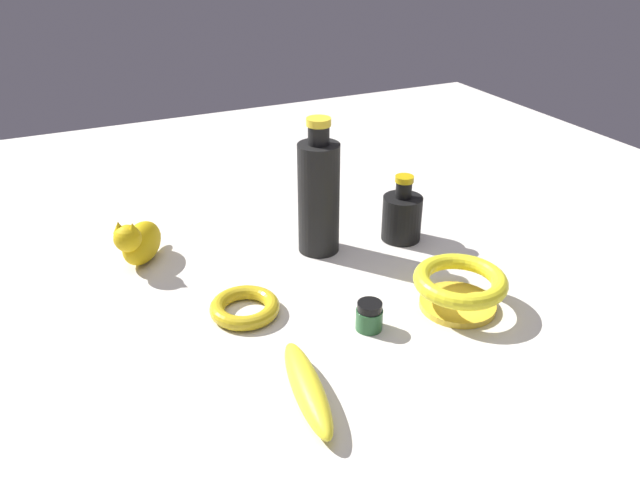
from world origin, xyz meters
TOP-DOWN VIEW (x-y plane):
  - ground at (0.00, 0.00)m, footprint 2.00×2.00m
  - bottle_short at (0.09, -0.20)m, footprint 0.07×0.07m
  - bottle_tall at (0.12, -0.05)m, footprint 0.07×0.07m
  - bangle at (-0.02, 0.13)m, footprint 0.10×0.10m
  - cat_figurine at (0.20, 0.24)m, footprint 0.11×0.10m
  - bowl at (-0.13, -0.16)m, footprint 0.14×0.14m
  - banana at (-0.22, 0.12)m, footprint 0.18×0.06m
  - nail_polish_jar at (-0.12, -0.02)m, footprint 0.04×0.04m

SIDE VIEW (x-z plane):
  - ground at x=0.00m, z-range 0.00..0.00m
  - bangle at x=-0.02m, z-range 0.00..0.02m
  - banana at x=-0.22m, z-range 0.00..0.04m
  - nail_polish_jar at x=-0.12m, z-range 0.00..0.04m
  - bowl at x=-0.13m, z-range 0.01..0.07m
  - cat_figurine at x=0.20m, z-range -0.01..0.09m
  - bottle_short at x=0.09m, z-range -0.02..0.11m
  - bottle_tall at x=0.12m, z-range -0.01..0.22m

